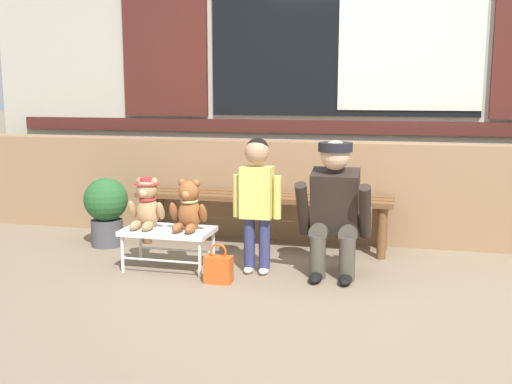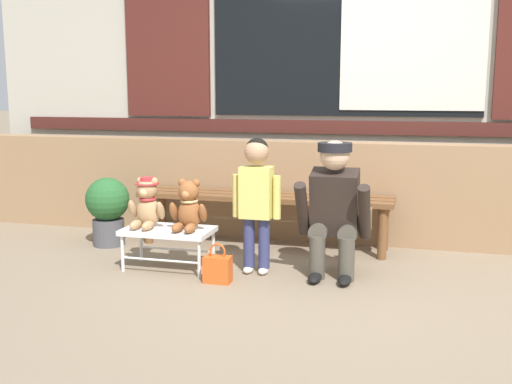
{
  "view_description": "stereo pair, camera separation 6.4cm",
  "coord_description": "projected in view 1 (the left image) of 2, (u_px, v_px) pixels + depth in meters",
  "views": [
    {
      "loc": [
        0.59,
        -3.65,
        1.28
      ],
      "look_at": [
        -0.46,
        0.52,
        0.55
      ],
      "focal_mm": 42.18,
      "sensor_mm": 36.0,
      "label": 1
    },
    {
      "loc": [
        0.66,
        -3.64,
        1.28
      ],
      "look_at": [
        -0.46,
        0.52,
        0.55
      ],
      "focal_mm": 42.18,
      "sensor_mm": 36.0,
      "label": 2
    }
  ],
  "objects": [
    {
      "name": "child_standing",
      "position": [
        257.0,
        191.0,
        4.17
      ],
      "size": [
        0.35,
        0.18,
        0.96
      ],
      "color": "navy",
      "rests_on": "ground"
    },
    {
      "name": "teddy_bear_plain",
      "position": [
        189.0,
        207.0,
        4.24
      ],
      "size": [
        0.28,
        0.26,
        0.36
      ],
      "color": "#93562D",
      "rests_on": "small_display_bench"
    },
    {
      "name": "ground_plane",
      "position": [
        305.0,
        292.0,
        3.85
      ],
      "size": [
        60.0,
        60.0,
        0.0
      ],
      "primitive_type": "plane",
      "color": "#84725B"
    },
    {
      "name": "shop_facade",
      "position": [
        344.0,
        41.0,
        5.42
      ],
      "size": [
        7.02,
        0.26,
        3.42
      ],
      "color": "#B7B2A3",
      "rests_on": "ground"
    },
    {
      "name": "brick_low_wall",
      "position": [
        333.0,
        191.0,
        5.14
      ],
      "size": [
        6.88,
        0.25,
        0.85
      ],
      "primitive_type": "cube",
      "color": "#997551",
      "rests_on": "ground"
    },
    {
      "name": "potted_plant",
      "position": [
        106.0,
        208.0,
        4.96
      ],
      "size": [
        0.36,
        0.36,
        0.57
      ],
      "color": "#4C4C51",
      "rests_on": "ground"
    },
    {
      "name": "teddy_bear_with_hat",
      "position": [
        147.0,
        204.0,
        4.32
      ],
      "size": [
        0.28,
        0.27,
        0.36
      ],
      "color": "tan",
      "rests_on": "small_display_bench"
    },
    {
      "name": "adult_crouching",
      "position": [
        336.0,
        208.0,
        4.12
      ],
      "size": [
        0.5,
        0.49,
        0.95
      ],
      "color": "#4C473D",
      "rests_on": "ground"
    },
    {
      "name": "small_display_bench",
      "position": [
        168.0,
        233.0,
        4.31
      ],
      "size": [
        0.64,
        0.36,
        0.3
      ],
      "color": "silver",
      "rests_on": "ground"
    },
    {
      "name": "handbag_on_ground",
      "position": [
        219.0,
        269.0,
        4.04
      ],
      "size": [
        0.18,
        0.11,
        0.27
      ],
      "color": "#DB561E",
      "rests_on": "ground"
    },
    {
      "name": "wooden_bench_long",
      "position": [
        263.0,
        202.0,
        4.93
      ],
      "size": [
        2.1,
        0.4,
        0.44
      ],
      "color": "brown",
      "rests_on": "ground"
    }
  ]
}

